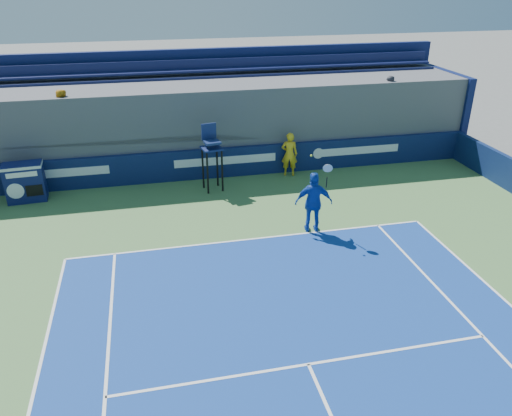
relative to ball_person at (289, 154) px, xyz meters
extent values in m
imported|color=yellow|center=(0.00, 0.00, 0.00)|extent=(0.73, 0.58, 1.75)
cube|color=white|center=(-2.49, -4.82, -0.87)|extent=(10.97, 0.07, 0.00)
cube|color=white|center=(-2.49, -10.31, -0.87)|extent=(8.23, 0.07, 0.00)
cube|color=#0C1844|center=(-2.49, 0.39, -0.29)|extent=(20.40, 0.20, 1.20)
cube|color=white|center=(-8.49, 0.29, -0.17)|extent=(3.20, 0.01, 0.32)
cube|color=white|center=(-2.49, 0.29, -0.17)|extent=(4.00, 0.01, 0.32)
cube|color=white|center=(3.01, 0.29, -0.17)|extent=(3.60, 0.01, 0.32)
cylinder|color=white|center=(1.31, 0.29, -0.17)|extent=(0.44, 0.01, 0.44)
cube|color=#0F174D|center=(-9.73, -0.31, -0.19)|extent=(1.35, 0.80, 1.40)
cube|color=silver|center=(-9.73, -0.31, 0.44)|extent=(1.37, 0.82, 0.10)
cylinder|color=white|center=(-10.01, -0.69, -0.34)|extent=(0.56, 0.06, 0.56)
cube|color=black|center=(-9.41, -0.65, -0.39)|extent=(0.55, 0.06, 0.40)
cube|color=white|center=(-9.71, -0.67, 0.23)|extent=(1.00, 0.08, 0.18)
cylinder|color=black|center=(-3.38, -1.10, -0.09)|extent=(0.08, 0.08, 1.60)
cylinder|color=black|center=(-2.83, -1.00, -0.09)|extent=(0.08, 0.08, 1.60)
cylinder|color=black|center=(-3.48, -0.55, -0.09)|extent=(0.08, 0.08, 1.60)
cylinder|color=black|center=(-2.93, -0.45, -0.09)|extent=(0.08, 0.08, 1.60)
cube|color=#0F1C4F|center=(-3.16, -0.78, 0.74)|extent=(0.81, 0.81, 0.06)
cube|color=#14224C|center=(-3.14, -0.88, 0.99)|extent=(0.62, 0.54, 0.08)
cube|color=#14204D|center=(-3.20, -0.52, 1.29)|extent=(0.55, 0.16, 0.60)
imported|color=#1543B0|center=(-0.56, -4.69, 0.10)|extent=(1.22, 0.71, 1.96)
cylinder|color=black|center=(-0.24, -4.84, 0.81)|extent=(0.08, 0.16, 0.39)
torus|color=silver|center=(-0.26, -4.91, 1.29)|extent=(0.31, 0.19, 0.29)
cylinder|color=silver|center=(-0.26, -4.91, 1.29)|extent=(0.26, 0.15, 0.24)
sphere|color=#BAD22E|center=(-0.73, -4.74, 1.66)|extent=(0.07, 0.07, 0.07)
cube|color=#4C4D51|center=(-2.49, 2.29, 0.80)|extent=(20.40, 3.60, 3.38)
cube|color=#4C4D51|center=(-2.49, 0.94, 0.59)|extent=(20.40, 0.90, 0.55)
cube|color=#121945|center=(-2.49, 0.84, 1.06)|extent=(20.00, 0.45, 0.08)
cube|color=#121945|center=(-2.49, 1.09, 1.26)|extent=(20.00, 0.06, 0.45)
cube|color=#4C4D51|center=(-2.49, 1.84, 1.14)|extent=(20.40, 0.90, 0.55)
cube|color=#121945|center=(-2.49, 1.74, 1.61)|extent=(20.00, 0.45, 0.08)
cube|color=#121945|center=(-2.49, 1.99, 1.81)|extent=(20.00, 0.06, 0.45)
cube|color=#4C4D51|center=(-2.49, 2.74, 1.69)|extent=(20.40, 0.90, 0.55)
cube|color=#121945|center=(-2.49, 2.64, 2.16)|extent=(20.00, 0.45, 0.08)
cube|color=#121945|center=(-2.49, 2.89, 2.36)|extent=(20.00, 0.06, 0.45)
cube|color=#4C4D51|center=(-2.49, 3.64, 2.24)|extent=(20.40, 0.90, 0.55)
cube|color=#121945|center=(-2.49, 3.54, 2.71)|extent=(20.00, 0.45, 0.08)
cube|color=#121945|center=(-2.49, 3.79, 2.91)|extent=(20.00, 0.06, 0.45)
cube|color=#0C1647|center=(-2.49, 4.24, 1.31)|extent=(20.80, 0.30, 4.40)
cube|color=#0C1647|center=(7.86, 2.29, 0.81)|extent=(0.30, 3.90, 3.40)
imported|color=gold|center=(-8.28, 0.89, 1.81)|extent=(0.95, 0.77, 1.85)
imported|color=silver|center=(-5.01, 0.89, 1.64)|extent=(1.06, 0.71, 1.52)
imported|color=teal|center=(-0.76, 0.89, 1.69)|extent=(0.98, 0.47, 1.61)
imported|color=black|center=(4.39, 0.89, 1.79)|extent=(0.71, 0.51, 1.82)
camera|label=1|loc=(-5.28, -17.85, 6.61)|focal=35.00mm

